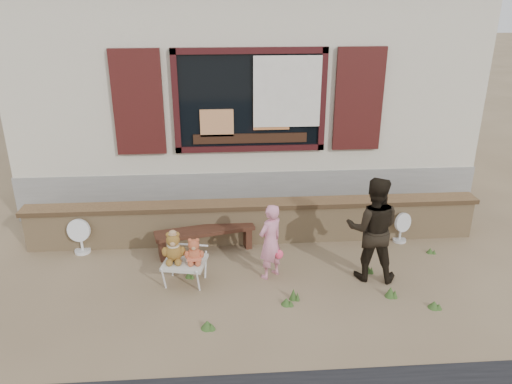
{
  "coord_description": "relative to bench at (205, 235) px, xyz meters",
  "views": [
    {
      "loc": [
        -0.48,
        -6.11,
        3.75
      ],
      "look_at": [
        0.0,
        0.6,
        1.0
      ],
      "focal_mm": 35.0,
      "sensor_mm": 36.0,
      "label": 1
    }
  ],
  "objects": [
    {
      "name": "fan_right",
      "position": [
        3.09,
        0.11,
        -0.03
      ],
      "size": [
        0.32,
        0.22,
        0.5
      ],
      "rotation": [
        0.0,
        0.0,
        0.43
      ],
      "color": "silver",
      "rests_on": "ground"
    },
    {
      "name": "grass_tufts",
      "position": [
        1.64,
        -1.35,
        -0.22
      ],
      "size": [
        3.75,
        1.72,
        0.16
      ],
      "color": "#355522",
      "rests_on": "ground"
    },
    {
      "name": "teddy_bear_right",
      "position": [
        -0.12,
        -0.9,
        0.24
      ],
      "size": [
        0.3,
        0.28,
        0.36
      ],
      "primitive_type": null,
      "rotation": [
        0.0,
        0.0,
        -0.2
      ],
      "color": "#9D492B",
      "rests_on": "folding_chair"
    },
    {
      "name": "folding_chair",
      "position": [
        -0.25,
        -0.87,
        0.03
      ],
      "size": [
        0.64,
        0.59,
        0.34
      ],
      "rotation": [
        0.0,
        0.0,
        -0.2
      ],
      "color": "beige",
      "rests_on": "ground"
    },
    {
      "name": "brick_wall",
      "position": [
        0.77,
        0.31,
        0.06
      ],
      "size": [
        7.1,
        0.36,
        0.67
      ],
      "color": "tan",
      "rests_on": "ground"
    },
    {
      "name": "teddy_bear_left",
      "position": [
        -0.39,
        -0.84,
        0.28
      ],
      "size": [
        0.37,
        0.33,
        0.43
      ],
      "primitive_type": null,
      "rotation": [
        0.0,
        0.0,
        -0.2
      ],
      "color": "brown",
      "rests_on": "folding_chair"
    },
    {
      "name": "fan_left",
      "position": [
        -1.88,
        0.11,
        0.0
      ],
      "size": [
        0.36,
        0.24,
        0.57
      ],
      "rotation": [
        0.0,
        0.0,
        -0.15
      ],
      "color": "white",
      "rests_on": "ground"
    },
    {
      "name": "adult",
      "position": [
        2.29,
        -0.89,
        0.46
      ],
      "size": [
        0.84,
        0.72,
        1.48
      ],
      "primitive_type": "imported",
      "rotation": [
        0.0,
        0.0,
        2.9
      ],
      "color": "black",
      "rests_on": "ground"
    },
    {
      "name": "child",
      "position": [
        0.92,
        -0.78,
        0.26
      ],
      "size": [
        0.47,
        0.45,
        1.09
      ],
      "primitive_type": "imported",
      "rotation": [
        0.0,
        0.0,
        3.82
      ],
      "color": "pink",
      "rests_on": "ground"
    },
    {
      "name": "ground",
      "position": [
        0.77,
        -0.69,
        -0.28
      ],
      "size": [
        80.0,
        80.0,
        0.0
      ],
      "primitive_type": "plane",
      "color": "brown",
      "rests_on": "ground"
    },
    {
      "name": "bench",
      "position": [
        0.0,
        0.0,
        0.0
      ],
      "size": [
        1.53,
        0.65,
        0.38
      ],
      "rotation": [
        0.0,
        0.0,
        0.23
      ],
      "color": "#371D13",
      "rests_on": "ground"
    },
    {
      "name": "shopfront",
      "position": [
        0.77,
        3.8,
        1.72
      ],
      "size": [
        8.04,
        5.13,
        4.0
      ],
      "color": "#B3AA91",
      "rests_on": "ground"
    }
  ]
}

